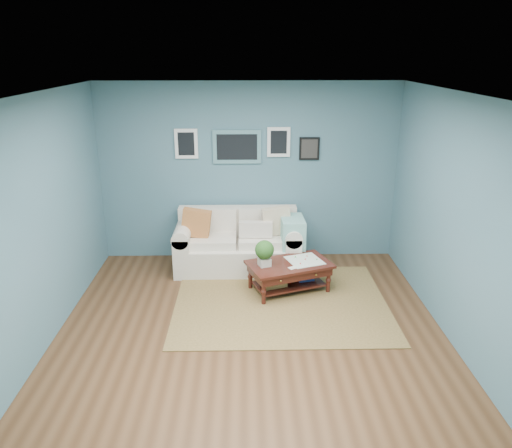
{
  "coord_description": "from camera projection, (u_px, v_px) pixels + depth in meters",
  "views": [
    {
      "loc": [
        -0.05,
        -4.9,
        3.11
      ],
      "look_at": [
        0.08,
        1.0,
        1.05
      ],
      "focal_mm": 35.0,
      "sensor_mm": 36.0,
      "label": 1
    }
  ],
  "objects": [
    {
      "name": "area_rug",
      "position": [
        281.0,
        302.0,
        6.49
      ],
      "size": [
        2.73,
        2.19,
        0.01
      ],
      "primitive_type": "cube",
      "color": "brown",
      "rests_on": "ground"
    },
    {
      "name": "coffee_table",
      "position": [
        285.0,
        268.0,
        6.7
      ],
      "size": [
        1.24,
        0.97,
        0.76
      ],
      "rotation": [
        0.0,
        0.0,
        0.35
      ],
      "color": "#361610",
      "rests_on": "ground"
    },
    {
      "name": "loveseat",
      "position": [
        243.0,
        243.0,
        7.43
      ],
      "size": [
        1.88,
        0.86,
        0.97
      ],
      "color": "#F1E4D0",
      "rests_on": "ground"
    },
    {
      "name": "room_shell",
      "position": [
        250.0,
        226.0,
        5.26
      ],
      "size": [
        5.0,
        5.02,
        2.7
      ],
      "color": "brown",
      "rests_on": "ground"
    }
  ]
}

